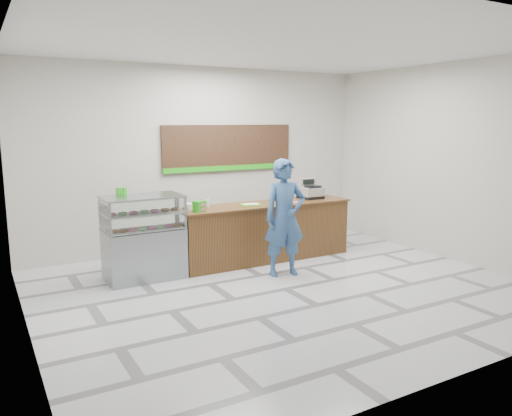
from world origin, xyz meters
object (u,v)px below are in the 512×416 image
display_case (144,237)px  serving_tray (250,205)px  sales_counter (265,232)px  cash_register (310,191)px  customer (285,218)px

display_case → serving_tray: 1.94m
sales_counter → cash_register: cash_register is taller
sales_counter → customer: size_ratio=1.73×
sales_counter → display_case: size_ratio=2.45×
display_case → customer: customer is taller
sales_counter → cash_register: 1.23m
serving_tray → customer: size_ratio=0.20×
sales_counter → serving_tray: (-0.31, -0.03, 0.52)m
serving_tray → cash_register: bearing=21.9°
sales_counter → customer: customer is taller
cash_register → customer: 1.60m
customer → sales_counter: bearing=89.8°
serving_tray → customer: 0.91m
customer → serving_tray: bearing=109.1°
serving_tray → sales_counter: bearing=21.9°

